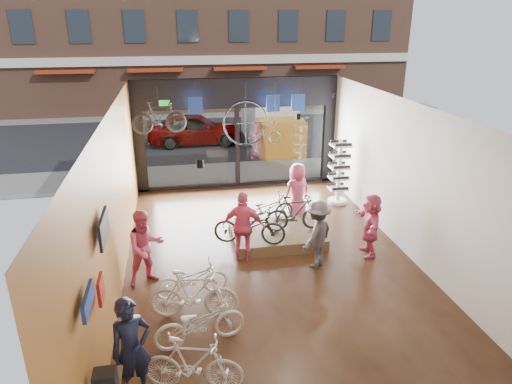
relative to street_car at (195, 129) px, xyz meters
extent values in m
cube|color=black|center=(1.18, -12.00, -0.77)|extent=(7.00, 12.00, 0.04)
cube|color=black|center=(1.18, -12.00, 3.07)|extent=(7.00, 12.00, 0.04)
cube|color=#A25B2D|center=(-2.34, -12.00, 1.15)|extent=(0.04, 12.00, 3.80)
cube|color=beige|center=(4.70, -12.00, 1.15)|extent=(0.04, 12.00, 3.80)
cube|color=#198C26|center=(-1.22, -6.12, 2.30)|extent=(0.35, 0.06, 0.18)
cube|color=black|center=(1.18, 3.00, -0.76)|extent=(30.00, 18.00, 0.02)
cube|color=slate|center=(1.18, -4.80, -0.69)|extent=(30.00, 2.40, 0.12)
cube|color=slate|center=(1.18, 7.00, -0.69)|extent=(30.00, 2.00, 0.12)
imported|color=gray|center=(0.00, 0.00, 0.00)|extent=(4.40, 1.77, 1.50)
imported|color=beige|center=(-0.91, -15.48, -0.25)|extent=(1.72, 0.87, 0.99)
imported|color=beige|center=(-0.73, -14.37, -0.30)|extent=(1.78, 0.89, 0.89)
imported|color=beige|center=(-0.79, -13.57, -0.21)|extent=(1.84, 0.77, 1.08)
imported|color=beige|center=(-0.80, -12.79, -0.34)|extent=(1.62, 0.71, 0.82)
cube|color=brown|center=(1.58, -10.53, -0.60)|extent=(2.40, 1.80, 0.30)
imported|color=black|center=(0.74, -11.15, 0.03)|extent=(1.92, 1.12, 0.95)
imported|color=black|center=(2.07, -10.63, 0.05)|extent=(1.67, 0.50, 1.00)
imported|color=black|center=(1.38, -10.06, -0.02)|extent=(1.71, 0.87, 0.86)
imported|color=#161C33|center=(-1.82, -15.42, 0.13)|extent=(0.76, 0.65, 1.77)
imported|color=#CC4C72|center=(-1.76, -12.05, 0.13)|extent=(1.05, 0.94, 1.76)
imported|color=#CC4C72|center=(0.56, -11.40, 0.15)|extent=(1.14, 0.75, 1.80)
imported|color=#3F3F44|center=(2.22, -12.03, 0.10)|extent=(1.23, 1.20, 1.69)
imported|color=#CC4C72|center=(2.47, -9.30, 0.12)|extent=(0.99, 0.83, 1.74)
imported|color=#CC4C72|center=(3.71, -11.70, 0.07)|extent=(0.73, 1.57, 1.63)
imported|color=black|center=(-1.38, -7.80, 2.17)|extent=(1.61, 0.56, 0.95)
cube|color=#1E3F99|center=(-0.25, -6.80, 2.30)|extent=(0.45, 0.03, 0.55)
cube|color=#1E3F99|center=(2.27, -6.80, 2.30)|extent=(0.45, 0.03, 0.55)
cube|color=#1E3F99|center=(3.11, -6.80, 2.30)|extent=(0.45, 0.03, 0.55)
camera|label=1|loc=(-0.95, -21.36, 4.90)|focal=32.00mm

